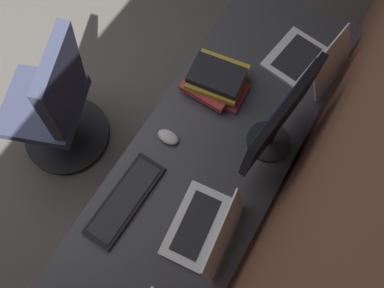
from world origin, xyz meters
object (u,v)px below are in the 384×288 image
at_px(monitor_primary, 279,120).
at_px(laptop_left, 310,60).
at_px(mouse_main, 168,137).
at_px(office_chair, 56,108).
at_px(drawer_pedestal, 232,144).
at_px(keyboard_main, 125,200).
at_px(laptop_leftmost, 207,229).
at_px(book_stack_near, 216,80).

bearing_deg(monitor_primary, laptop_left, -178.20).
xyz_separation_m(monitor_primary, laptop_left, (-0.47, -0.01, -0.19)).
bearing_deg(mouse_main, office_chair, -83.13).
distance_m(drawer_pedestal, monitor_primary, 0.65).
bearing_deg(laptop_left, keyboard_main, -20.73).
distance_m(drawer_pedestal, laptop_left, 0.62).
bearing_deg(laptop_leftmost, keyboard_main, -78.99).
height_order(laptop_left, book_stack_near, laptop_left).
height_order(laptop_left, office_chair, office_chair).
relative_size(laptop_left, office_chair, 0.38).
height_order(drawer_pedestal, book_stack_near, book_stack_near).
distance_m(drawer_pedestal, mouse_main, 0.54).
distance_m(drawer_pedestal, laptop_leftmost, 0.70).
bearing_deg(drawer_pedestal, keyboard_main, -20.75).
bearing_deg(laptop_leftmost, monitor_primary, 175.32).
bearing_deg(book_stack_near, monitor_primary, 69.92).
distance_m(monitor_primary, mouse_main, 0.51).
bearing_deg(laptop_leftmost, drawer_pedestal, -166.51).
height_order(drawer_pedestal, monitor_primary, monitor_primary).
relative_size(laptop_left, keyboard_main, 0.87).
bearing_deg(laptop_left, monitor_primary, 1.80).
bearing_deg(monitor_primary, drawer_pedestal, -107.70).
relative_size(laptop_leftmost, keyboard_main, 0.85).
xyz_separation_m(laptop_leftmost, keyboard_main, (0.07, -0.36, -0.04)).
height_order(laptop_leftmost, office_chair, office_chair).
relative_size(laptop_left, mouse_main, 3.56).
height_order(laptop_left, keyboard_main, laptop_left).
relative_size(monitor_primary, keyboard_main, 1.13).
xyz_separation_m(laptop_leftmost, mouse_main, (-0.27, -0.36, -0.03)).
bearing_deg(drawer_pedestal, laptop_left, 159.30).
bearing_deg(book_stack_near, drawer_pedestal, 67.71).
relative_size(monitor_primary, mouse_main, 4.62).
bearing_deg(keyboard_main, book_stack_near, 175.55).
distance_m(book_stack_near, office_chair, 0.94).
distance_m(monitor_primary, laptop_left, 0.50).
relative_size(laptop_leftmost, book_stack_near, 1.22).
bearing_deg(monitor_primary, laptop_leftmost, -4.68).
relative_size(laptop_leftmost, mouse_main, 3.48).
relative_size(drawer_pedestal, mouse_main, 6.68).
distance_m(keyboard_main, office_chair, 0.80).
height_order(drawer_pedestal, mouse_main, mouse_main).
relative_size(drawer_pedestal, book_stack_near, 2.34).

